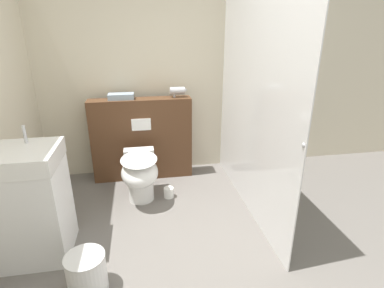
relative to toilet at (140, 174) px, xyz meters
The scene contains 9 objects.
wall_back 1.32m from the toilet, 60.13° to the left, with size 8.00×0.06×2.50m.
partition_panel 0.62m from the toilet, 85.70° to the left, with size 1.19×0.22×0.99m.
shower_glass 1.35m from the toilet, 11.67° to the right, with size 0.04×2.02×2.17m.
toilet is the anchor object (origin of this frame).
sink_vanity 1.07m from the toilet, 141.44° to the right, with size 0.50×0.50×1.07m.
hair_drier 1.08m from the toilet, 50.57° to the left, with size 0.20×0.08×0.12m.
folded_towel 0.94m from the toilet, 105.19° to the left, with size 0.29×0.15×0.06m.
spare_toilet_roll 0.40m from the toilet, ahead, with size 0.11×0.11×0.11m.
waste_bin 1.22m from the toilet, 108.84° to the right, with size 0.28×0.28×0.30m.
Camera 1 is at (-0.41, -1.55, 1.75)m, focal length 28.00 mm.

